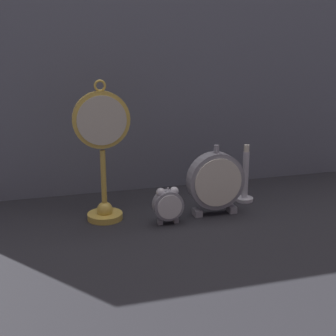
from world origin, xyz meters
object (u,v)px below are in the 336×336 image
Objects in this scene: pocket_watch_on_stand at (103,153)px; brass_candlestick at (245,182)px; alarm_clock_twin_bell at (168,204)px; mantel_clock_silver at (216,181)px.

brass_candlestick is (0.41, 0.03, -0.12)m from pocket_watch_on_stand.
pocket_watch_on_stand is 0.21m from alarm_clock_twin_bell.
pocket_watch_on_stand is 0.31m from mantel_clock_silver.
pocket_watch_on_stand reaches higher than mantel_clock_silver.
pocket_watch_on_stand is 1.90× the size of mantel_clock_silver.
alarm_clock_twin_bell is 0.58× the size of brass_candlestick.
pocket_watch_on_stand reaches higher than alarm_clock_twin_bell.
pocket_watch_on_stand is 0.43m from brass_candlestick.
mantel_clock_silver is 1.14× the size of brass_candlestick.
alarm_clock_twin_bell is (0.15, -0.08, -0.13)m from pocket_watch_on_stand.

